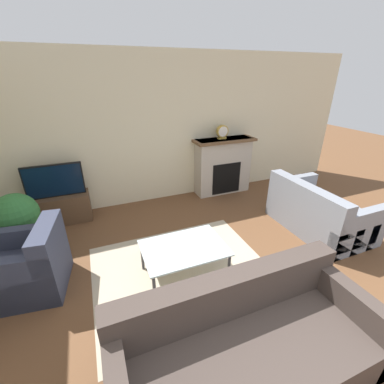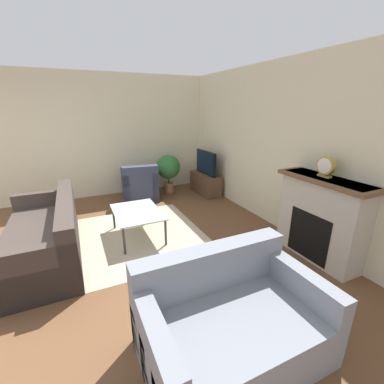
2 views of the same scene
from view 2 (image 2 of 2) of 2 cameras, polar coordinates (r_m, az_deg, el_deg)
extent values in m
cube|color=beige|center=(4.64, 17.26, 9.68)|extent=(8.40, 0.06, 2.70)
cube|color=beige|center=(6.24, -16.88, 11.78)|extent=(0.06, 7.30, 2.70)
cube|color=#B7A88E|center=(4.32, -11.05, -9.36)|extent=(2.19, 1.89, 0.00)
cube|color=#BCB2A3|center=(3.84, 26.63, -5.39)|extent=(1.13, 0.36, 1.14)
cube|color=black|center=(3.79, 24.37, -8.88)|extent=(0.62, 0.01, 0.64)
cube|color=brown|center=(3.65, 27.54, 2.36)|extent=(1.25, 0.42, 0.05)
cube|color=brown|center=(6.16, 3.02, 1.90)|extent=(0.93, 0.38, 0.48)
cube|color=black|center=(6.04, 3.10, 6.55)|extent=(0.87, 0.05, 0.54)
cube|color=black|center=(6.03, 2.87, 6.53)|extent=(0.83, 0.01, 0.50)
cube|color=#3D332D|center=(4.13, -30.16, -9.85)|extent=(2.10, 0.90, 0.42)
cube|color=#3D332D|center=(3.94, -26.11, -3.95)|extent=(2.10, 0.20, 0.40)
cube|color=#3D332D|center=(4.98, -29.63, -3.58)|extent=(0.14, 0.90, 0.66)
cube|color=#3D332D|center=(3.22, -31.72, -15.76)|extent=(0.14, 0.90, 0.66)
cube|color=gray|center=(2.44, 9.01, -28.75)|extent=(0.96, 1.47, 0.42)
cube|color=gray|center=(2.42, 4.33, -16.28)|extent=(0.20, 1.47, 0.40)
cube|color=gray|center=(2.16, -8.33, -32.13)|extent=(0.96, 0.14, 0.66)
cube|color=gray|center=(2.71, 21.78, -21.07)|extent=(0.96, 0.14, 0.66)
cube|color=#33384C|center=(5.94, -11.53, 0.60)|extent=(0.95, 0.85, 0.42)
cube|color=#33384C|center=(5.51, -11.41, 3.65)|extent=(0.30, 0.77, 0.40)
cube|color=#33384C|center=(5.94, -8.70, 1.98)|extent=(0.87, 0.25, 0.66)
cube|color=#33384C|center=(5.88, -14.53, 1.43)|extent=(0.87, 0.25, 0.66)
cylinder|color=#333338|center=(4.59, -16.99, -5.35)|extent=(0.04, 0.04, 0.41)
cylinder|color=#333338|center=(3.78, -14.85, -10.50)|extent=(0.04, 0.04, 0.41)
cylinder|color=#333338|center=(4.69, -9.57, -4.22)|extent=(0.04, 0.04, 0.41)
cylinder|color=#333338|center=(3.90, -5.87, -8.93)|extent=(0.04, 0.04, 0.41)
cube|color=silver|center=(4.14, -12.10, -4.33)|extent=(0.99, 0.69, 0.02)
cylinder|color=#AD704C|center=(6.27, -5.15, 0.99)|extent=(0.22, 0.22, 0.24)
cylinder|color=#4C3823|center=(6.21, -5.21, 2.79)|extent=(0.03, 0.03, 0.17)
sphere|color=#2D6B33|center=(6.13, -5.29, 5.59)|extent=(0.57, 0.57, 0.57)
cube|color=#B79338|center=(3.70, 27.34, 3.20)|extent=(0.17, 0.07, 0.03)
cylinder|color=#B79338|center=(3.67, 27.64, 5.23)|extent=(0.24, 0.07, 0.24)
cylinder|color=white|center=(3.64, 27.28, 5.19)|extent=(0.20, 0.00, 0.20)
camera|label=1|loc=(4.85, -46.15, 16.88)|focal=24.00mm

